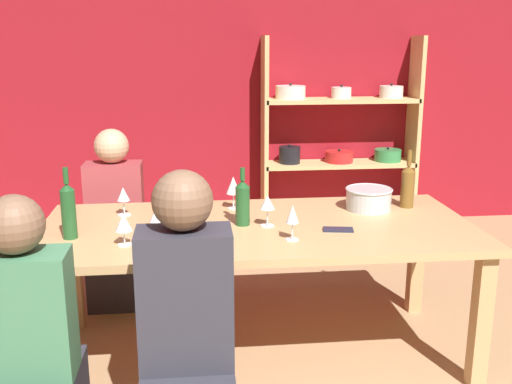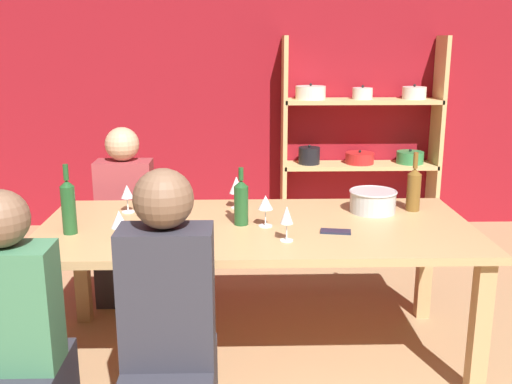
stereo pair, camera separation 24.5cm
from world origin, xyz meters
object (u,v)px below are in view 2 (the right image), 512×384
object	(u,v)px
wine_bottle_dark	(241,202)
person_far_a	(127,234)
wine_bottle_amber	(414,188)
person_near_b	(169,352)
wine_glass_empty_a	(154,212)
wine_glass_empty_b	(287,216)
shelf_unit	(359,150)
wine_glass_red_a	(266,204)
wine_glass_white_a	(119,220)
wine_glass_white_b	(236,186)
dining_table	(257,240)
mixing_bowl	(373,200)
person_near_a	(16,365)
cell_phone	(336,232)
wine_glass_red_b	(127,193)
wine_bottle_green	(68,206)

from	to	relation	value
wine_bottle_dark	person_far_a	size ratio (longest dim) A/B	0.27
wine_bottle_amber	person_near_b	xyz separation A→B (m)	(-1.25, -1.05, -0.40)
wine_glass_empty_a	wine_glass_empty_b	world-z (taller)	wine_glass_empty_b
wine_glass_empty_b	shelf_unit	bearing A→B (deg)	71.42
wine_glass_red_a	wine_glass_white_a	xyz separation A→B (m)	(-0.70, -0.22, -0.01)
person_far_a	wine_glass_empty_b	bearing A→B (deg)	132.52
wine_glass_empty_b	wine_glass_white_a	bearing A→B (deg)	179.19
person_far_a	wine_bottle_dark	bearing A→B (deg)	133.70
wine_glass_white_a	wine_glass_white_b	distance (m)	0.79
dining_table	wine_bottle_dark	size ratio (longest dim) A/B	7.39
mixing_bowl	wine_glass_empty_b	xyz separation A→B (m)	(-0.52, -0.48, 0.06)
person_near_a	wine_glass_empty_b	bearing A→B (deg)	27.66
wine_glass_empty_b	cell_phone	bearing A→B (deg)	25.13
shelf_unit	wine_bottle_dark	bearing A→B (deg)	-115.42
dining_table	wine_glass_red_b	xyz separation A→B (m)	(-0.71, 0.25, 0.19)
shelf_unit	wine_glass_red_b	world-z (taller)	shelf_unit
wine_bottle_green	wine_glass_white_a	xyz separation A→B (m)	(0.27, -0.13, -0.04)
wine_glass_white_b	wine_glass_red_a	bearing A→B (deg)	-66.59
wine_glass_red_b	person_near_a	distance (m)	1.19
wine_bottle_dark	wine_glass_white_b	world-z (taller)	wine_bottle_dark
shelf_unit	wine_bottle_amber	xyz separation A→B (m)	(-0.08, -1.95, 0.14)
wine_bottle_dark	wine_glass_red_b	distance (m)	0.67
dining_table	person_near_b	bearing A→B (deg)	-114.86
dining_table	mixing_bowl	bearing A→B (deg)	18.97
mixing_bowl	wine_glass_white_a	xyz separation A→B (m)	(-1.30, -0.47, 0.04)
mixing_bowl	wine_bottle_amber	distance (m)	0.24
person_near_a	wine_bottle_green	bearing A→B (deg)	86.82
wine_glass_white_b	person_near_a	size ratio (longest dim) A/B	0.16
shelf_unit	person_near_b	xyz separation A→B (m)	(-1.33, -2.99, -0.26)
wine_bottle_amber	wine_glass_red_a	distance (m)	0.88
person_near_a	wine_bottle_dark	bearing A→B (deg)	43.60
dining_table	wine_bottle_dark	world-z (taller)	wine_bottle_dark
wine_glass_white_b	person_far_a	size ratio (longest dim) A/B	0.16
cell_phone	shelf_unit	bearing A→B (deg)	76.28
dining_table	wine_glass_white_a	size ratio (longest dim) A/B	14.64
mixing_bowl	wine_bottle_green	world-z (taller)	wine_bottle_green
person_near_a	person_near_b	world-z (taller)	person_near_b
wine_glass_white_a	person_near_b	size ratio (longest dim) A/B	0.13
wine_glass_white_a	wine_glass_red_b	world-z (taller)	wine_glass_red_b
wine_glass_white_b	shelf_unit	bearing A→B (deg)	60.40
person_near_b	wine_glass_empty_b	bearing A→B (deg)	47.00
wine_bottle_dark	person_near_a	bearing A→B (deg)	-136.40
wine_bottle_green	person_near_b	world-z (taller)	person_near_b
cell_phone	dining_table	bearing A→B (deg)	160.67
wine_glass_empty_a	wine_glass_white_a	distance (m)	0.19
wine_glass_red_a	wine_bottle_green	bearing A→B (deg)	-174.76
wine_glass_red_a	person_near_b	size ratio (longest dim) A/B	0.14
wine_glass_empty_b	person_near_b	size ratio (longest dim) A/B	0.14
wine_glass_red_b	person_near_a	world-z (taller)	person_near_a
mixing_bowl	person_near_a	bearing A→B (deg)	-146.82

